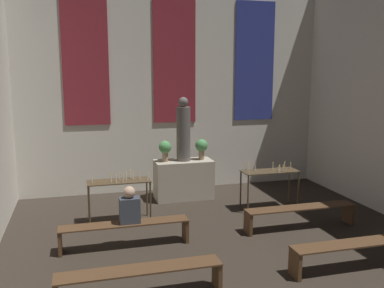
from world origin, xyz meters
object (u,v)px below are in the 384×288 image
flower_vase_right (201,147)px  pew_second_left (140,276)px  candle_rack_left (119,186)px  candle_rack_right (270,176)px  pew_back_right (300,212)px  flower_vase_left (165,148)px  pew_second_right (359,249)px  statue (183,131)px  person_seated (130,207)px  altar (184,179)px  pew_back_left (125,229)px

flower_vase_right → pew_second_left: bearing=-116.3°
candle_rack_left → pew_second_left: 3.24m
candle_rack_right → pew_back_right: (0.04, -1.35, -0.44)m
flower_vase_left → pew_second_right: (2.22, -4.51, -0.95)m
statue → person_seated: (-1.67, -2.65, -0.94)m
statue → pew_second_left: 5.02m
altar → pew_second_left: bearing=-111.3°
flower_vase_right → flower_vase_left: bearing=180.0°
pew_back_left → altar: bearing=56.4°
altar → candle_rack_right: (1.72, -1.30, 0.30)m
altar → pew_second_right: (1.76, -4.51, -0.14)m
candle_rack_left → pew_back_right: 3.75m
pew_back_right → person_seated: (-3.43, 0.00, 0.41)m
pew_second_left → candle_rack_right: bearing=42.7°
person_seated → candle_rack_left: bearing=92.0°
statue → pew_second_right: statue is taller
candle_rack_right → altar: bearing=143.0°
altar → statue: statue is taller
flower_vase_right → candle_rack_left: 2.58m
pew_back_left → candle_rack_right: bearing=21.2°
flower_vase_left → pew_second_left: size_ratio=0.22×
candle_rack_right → pew_back_left: (-3.48, -1.35, -0.44)m
statue → altar: bearing=0.0°
candle_rack_left → person_seated: (0.05, -1.35, -0.03)m
candle_rack_left → candle_rack_right: candle_rack_left is taller
pew_second_right → pew_back_right: 1.86m
flower_vase_right → candle_rack_left: (-2.18, -1.29, -0.51)m
statue → pew_back_right: size_ratio=0.68×
pew_back_left → pew_second_right: bearing=-27.8°
candle_rack_left → pew_back_right: bearing=-21.3°
pew_second_right → flower_vase_right: bearing=106.1°
statue → pew_second_right: 5.02m
candle_rack_left → pew_second_right: (3.47, -3.21, -0.44)m
pew_second_right → person_seated: bearing=151.5°
flower_vase_right → statue: bearing=180.0°
flower_vase_right → candle_rack_left: size_ratio=0.39×
flower_vase_right → pew_back_right: (1.30, -2.65, -0.95)m
flower_vase_right → pew_back_right: size_ratio=0.22×
pew_back_right → person_seated: bearing=180.0°
statue → flower_vase_right: bearing=0.0°
candle_rack_right → pew_back_left: bearing=-158.8°
altar → pew_second_left: altar is taller
pew_back_left → flower_vase_right: bearing=50.0°
flower_vase_right → pew_back_right: 3.10m
statue → pew_back_right: 3.45m
flower_vase_left → candle_rack_right: (2.18, -1.30, -0.51)m
statue → candle_rack_right: size_ratio=1.20×
flower_vase_right → person_seated: size_ratio=0.76×
pew_back_left → statue: bearing=56.4°
statue → flower_vase_right: statue is taller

